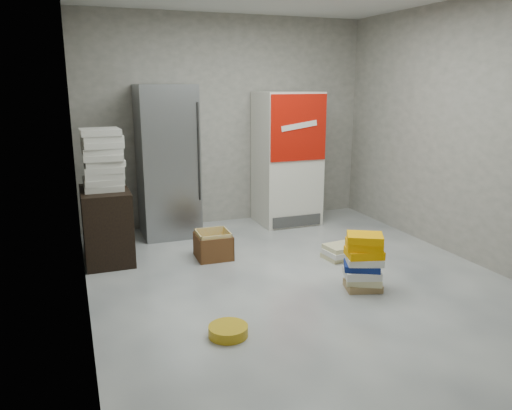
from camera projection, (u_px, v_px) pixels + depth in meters
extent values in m
plane|color=silver|center=(304.00, 284.00, 4.89)|extent=(5.00, 5.00, 0.00)
cube|color=#A49D93|center=(226.00, 121.00, 6.82)|extent=(4.00, 0.04, 2.80)
cube|color=#A49D93|center=(76.00, 152.00, 3.87)|extent=(0.04, 5.00, 2.80)
cube|color=#A49D93|center=(479.00, 133.00, 5.23)|extent=(0.04, 5.00, 2.80)
cube|color=#929499|center=(167.00, 161.00, 6.29)|extent=(0.70, 0.70, 1.90)
cylinder|color=#333333|center=(199.00, 152.00, 6.03)|extent=(0.02, 0.02, 1.19)
cube|color=silver|center=(287.00, 159.00, 6.86)|extent=(0.80, 0.70, 1.80)
cube|color=#B91207|center=(299.00, 128.00, 6.43)|extent=(0.78, 0.02, 0.85)
cube|color=white|center=(299.00, 126.00, 6.41)|extent=(0.50, 0.01, 0.14)
cube|color=#3F3F3F|center=(297.00, 221.00, 6.73)|extent=(0.70, 0.02, 0.15)
cube|color=black|center=(107.00, 225.00, 5.47)|extent=(0.50, 0.80, 0.80)
cube|color=beige|center=(104.00, 186.00, 5.36)|extent=(0.40, 0.40, 0.06)
cube|color=beige|center=(103.00, 180.00, 5.35)|extent=(0.41, 0.41, 0.06)
cube|color=beige|center=(104.00, 174.00, 5.35)|extent=(0.40, 0.40, 0.06)
cube|color=beige|center=(104.00, 168.00, 5.33)|extent=(0.41, 0.41, 0.06)
cube|color=beige|center=(104.00, 162.00, 5.33)|extent=(0.42, 0.42, 0.06)
cube|color=beige|center=(103.00, 156.00, 5.29)|extent=(0.41, 0.41, 0.06)
cube|color=beige|center=(102.00, 150.00, 5.29)|extent=(0.41, 0.41, 0.06)
cube|color=beige|center=(102.00, 144.00, 5.26)|extent=(0.43, 0.43, 0.06)
cube|color=beige|center=(102.00, 138.00, 5.26)|extent=(0.43, 0.43, 0.06)
cube|color=beige|center=(100.00, 132.00, 5.23)|extent=(0.42, 0.42, 0.06)
cube|color=#A58455|center=(363.00, 286.00, 4.76)|extent=(0.38, 0.34, 0.07)
cube|color=beige|center=(363.00, 279.00, 4.74)|extent=(0.41, 0.38, 0.06)
cube|color=silver|center=(362.00, 273.00, 4.71)|extent=(0.39, 0.35, 0.07)
cube|color=navy|center=(362.00, 266.00, 4.71)|extent=(0.41, 0.38, 0.06)
cube|color=silver|center=(364.00, 260.00, 4.69)|extent=(0.40, 0.36, 0.07)
cube|color=#FFA602|center=(364.00, 253.00, 4.68)|extent=(0.38, 0.33, 0.07)
cube|color=#FFA602|center=(364.00, 245.00, 4.67)|extent=(0.40, 0.37, 0.08)
cube|color=#FFA602|center=(365.00, 238.00, 4.64)|extent=(0.41, 0.38, 0.07)
cube|color=beige|center=(340.00, 256.00, 5.60)|extent=(0.39, 0.32, 0.05)
cube|color=silver|center=(342.00, 252.00, 5.56)|extent=(0.38, 0.31, 0.06)
cube|color=beige|center=(342.00, 247.00, 5.56)|extent=(0.39, 0.32, 0.05)
cube|color=gold|center=(214.00, 257.00, 5.62)|extent=(0.37, 0.37, 0.01)
cube|color=brown|center=(209.00, 241.00, 5.76)|extent=(0.38, 0.02, 0.27)
cube|color=brown|center=(218.00, 251.00, 5.42)|extent=(0.38, 0.02, 0.27)
cube|color=brown|center=(197.00, 248.00, 5.53)|extent=(0.02, 0.38, 0.27)
cube|color=brown|center=(229.00, 244.00, 5.65)|extent=(0.02, 0.38, 0.27)
cube|color=gold|center=(210.00, 240.00, 5.74)|extent=(0.35, 0.02, 0.31)
cube|color=gold|center=(217.00, 249.00, 5.43)|extent=(0.35, 0.02, 0.31)
cube|color=gold|center=(198.00, 246.00, 5.53)|extent=(0.02, 0.35, 0.31)
cube|color=gold|center=(228.00, 243.00, 5.64)|extent=(0.02, 0.35, 0.31)
cylinder|color=gold|center=(228.00, 331.00, 3.88)|extent=(0.34, 0.34, 0.08)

